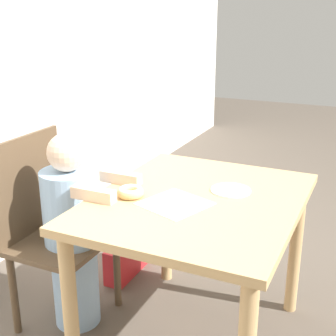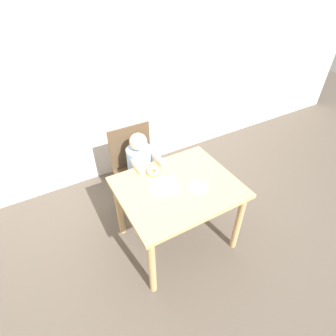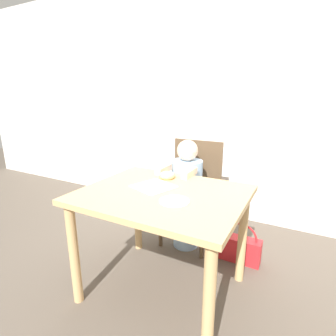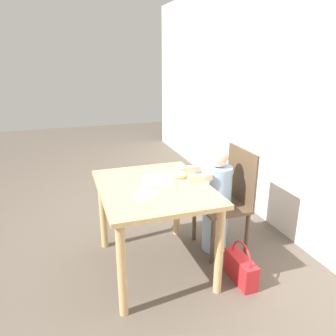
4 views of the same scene
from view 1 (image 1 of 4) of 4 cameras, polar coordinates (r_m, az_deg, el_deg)
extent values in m
cube|color=tan|center=(1.94, 3.64, -4.11)|extent=(1.00, 0.82, 0.03)
cylinder|color=tan|center=(2.40, 15.26, -9.54)|extent=(0.06, 0.06, 0.68)
cylinder|color=tan|center=(1.93, -11.81, -16.87)|extent=(0.06, 0.06, 0.68)
cylinder|color=tan|center=(2.58, -0.17, -6.75)|extent=(0.06, 0.06, 0.68)
cube|color=brown|center=(2.27, -12.50, -8.72)|extent=(0.45, 0.39, 0.03)
cube|color=brown|center=(2.28, -16.66, -2.04)|extent=(0.45, 0.02, 0.48)
cylinder|color=brown|center=(2.17, -11.72, -16.85)|extent=(0.04, 0.04, 0.41)
cylinder|color=brown|center=(2.43, -6.24, -12.23)|extent=(0.04, 0.04, 0.41)
cylinder|color=brown|center=(2.35, -18.27, -14.41)|extent=(0.04, 0.04, 0.41)
cylinder|color=brown|center=(2.59, -12.45, -10.47)|extent=(0.04, 0.04, 0.41)
cylinder|color=#99BCE0|center=(2.34, -11.17, -13.43)|extent=(0.22, 0.22, 0.43)
cylinder|color=#99BCE0|center=(2.16, -11.81, -4.67)|extent=(0.25, 0.25, 0.34)
sphere|color=beige|center=(2.08, -12.28, 1.86)|extent=(0.17, 0.17, 0.17)
cube|color=beige|center=(1.92, -9.09, -3.16)|extent=(0.05, 0.19, 0.05)
cube|color=beige|center=(2.09, -5.81, -1.17)|extent=(0.05, 0.19, 0.05)
torus|color=#DBB270|center=(1.94, -4.58, -3.00)|extent=(0.11, 0.11, 0.04)
torus|color=white|center=(1.93, -4.59, -2.64)|extent=(0.10, 0.10, 0.02)
cube|color=white|center=(1.86, 0.84, -4.37)|extent=(0.30, 0.30, 0.00)
cube|color=red|center=(2.74, -5.05, -10.88)|extent=(0.33, 0.11, 0.20)
torus|color=red|center=(2.69, -5.11, -9.01)|extent=(0.27, 0.02, 0.27)
cylinder|color=white|center=(2.01, 7.66, -2.69)|extent=(0.17, 0.17, 0.01)
camera|label=2|loc=(1.32, 82.30, 40.26)|focal=28.00mm
camera|label=3|loc=(2.51, 41.64, 10.70)|focal=28.00mm
camera|label=4|loc=(3.89, 26.47, 19.88)|focal=35.00mm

